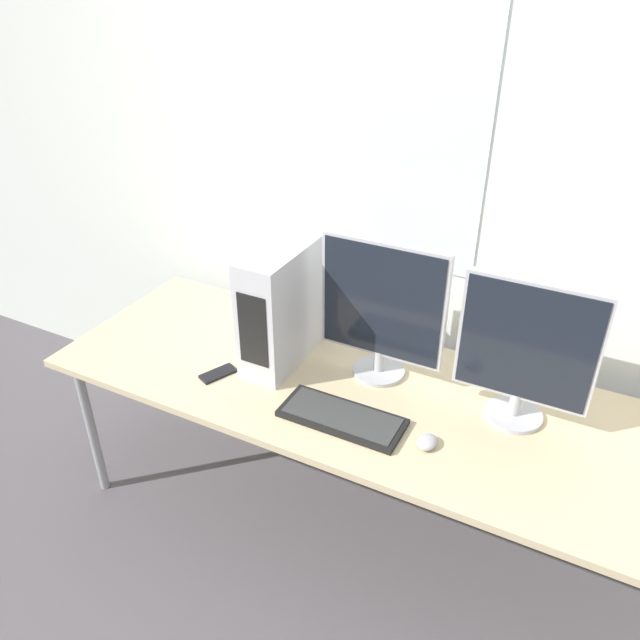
{
  "coord_description": "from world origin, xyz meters",
  "views": [
    {
      "loc": [
        0.67,
        -1.29,
        2.11
      ],
      "look_at": [
        -0.21,
        0.41,
        0.97
      ],
      "focal_mm": 35.0,
      "sensor_mm": 36.0,
      "label": 1
    }
  ],
  "objects_px": {
    "monitor_right_near": "(526,351)",
    "keyboard": "(342,417)",
    "pc_tower": "(285,303)",
    "cell_phone": "(218,374)",
    "monitor_main": "(382,308)",
    "mouse": "(427,442)"
  },
  "relations": [
    {
      "from": "monitor_main",
      "to": "monitor_right_near",
      "type": "xyz_separation_m",
      "value": [
        0.51,
        -0.03,
        -0.01
      ]
    },
    {
      "from": "keyboard",
      "to": "cell_phone",
      "type": "distance_m",
      "value": 0.53
    },
    {
      "from": "pc_tower",
      "to": "monitor_right_near",
      "type": "xyz_separation_m",
      "value": [
        0.89,
        0.03,
        0.04
      ]
    },
    {
      "from": "monitor_main",
      "to": "keyboard",
      "type": "height_order",
      "value": "monitor_main"
    },
    {
      "from": "monitor_main",
      "to": "keyboard",
      "type": "relative_size",
      "value": 1.26
    },
    {
      "from": "pc_tower",
      "to": "cell_phone",
      "type": "distance_m",
      "value": 0.37
    },
    {
      "from": "monitor_right_near",
      "to": "cell_phone",
      "type": "xyz_separation_m",
      "value": [
        -1.05,
        -0.26,
        -0.27
      ]
    },
    {
      "from": "monitor_main",
      "to": "cell_phone",
      "type": "distance_m",
      "value": 0.67
    },
    {
      "from": "pc_tower",
      "to": "monitor_right_near",
      "type": "height_order",
      "value": "monitor_right_near"
    },
    {
      "from": "pc_tower",
      "to": "cell_phone",
      "type": "bearing_deg",
      "value": -124.2
    },
    {
      "from": "mouse",
      "to": "cell_phone",
      "type": "relative_size",
      "value": 0.55
    },
    {
      "from": "monitor_main",
      "to": "monitor_right_near",
      "type": "relative_size",
      "value": 1.03
    },
    {
      "from": "pc_tower",
      "to": "cell_phone",
      "type": "xyz_separation_m",
      "value": [
        -0.16,
        -0.24,
        -0.23
      ]
    },
    {
      "from": "monitor_right_near",
      "to": "cell_phone",
      "type": "distance_m",
      "value": 1.11
    },
    {
      "from": "pc_tower",
      "to": "cell_phone",
      "type": "height_order",
      "value": "pc_tower"
    },
    {
      "from": "pc_tower",
      "to": "mouse",
      "type": "xyz_separation_m",
      "value": [
        0.67,
        -0.25,
        -0.22
      ]
    },
    {
      "from": "monitor_right_near",
      "to": "keyboard",
      "type": "bearing_deg",
      "value": -150.94
    },
    {
      "from": "pc_tower",
      "to": "keyboard",
      "type": "bearing_deg",
      "value": -34.96
    },
    {
      "from": "monitor_main",
      "to": "keyboard",
      "type": "bearing_deg",
      "value": -90.68
    },
    {
      "from": "monitor_main",
      "to": "cell_phone",
      "type": "height_order",
      "value": "monitor_main"
    },
    {
      "from": "monitor_right_near",
      "to": "mouse",
      "type": "bearing_deg",
      "value": -128.02
    },
    {
      "from": "keyboard",
      "to": "mouse",
      "type": "height_order",
      "value": "mouse"
    }
  ]
}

